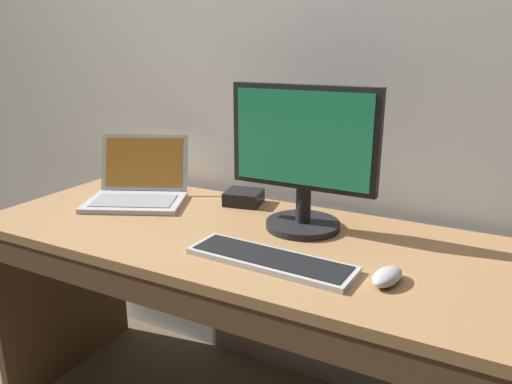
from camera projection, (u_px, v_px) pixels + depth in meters
name	position (u px, v px, depth m)	size (l,w,h in m)	color
desk	(235.00, 289.00, 1.57)	(1.69, 0.69, 0.78)	#A87A4C
laptop_silver	(138.00, 189.00, 1.82)	(0.44, 0.43, 0.23)	silver
external_monitor	(303.00, 158.00, 1.48)	(0.47, 0.24, 0.45)	black
wired_keyboard	(270.00, 260.00, 1.31)	(0.47, 0.16, 0.02)	#BCBCC1
computer_mouse	(387.00, 276.00, 1.19)	(0.06, 0.12, 0.04)	#B7B7BC
external_drive_box	(244.00, 197.00, 1.79)	(0.13, 0.12, 0.05)	black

